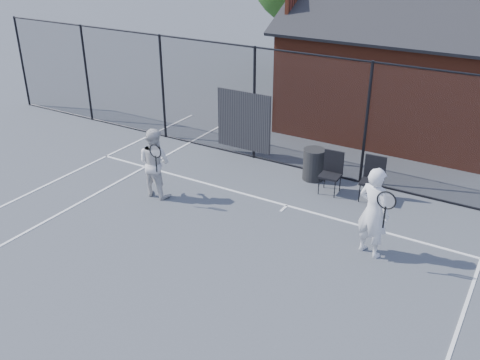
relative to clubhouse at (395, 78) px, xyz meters
The scene contains 9 objects.
ground 9.16m from the clubhouse, 93.18° to the right, with size 80.00×80.00×0.00m, color #4A4F55.
court_lines 10.46m from the clubhouse, 92.77° to the right, with size 11.02×18.00×0.01m.
fence 4.09m from the clubhouse, 101.37° to the right, with size 22.04×3.00×3.00m.
clubhouse is the anchor object (origin of this frame).
player_front 7.14m from the clubhouse, 76.18° to the right, with size 0.86×0.68×1.80m.
player_back 7.86m from the clubhouse, 115.56° to the right, with size 0.89×0.66×1.63m.
chair_left 5.03m from the clubhouse, 89.33° to the right, with size 0.47×0.49×0.97m, color black.
chair_right 5.00m from the clubhouse, 78.12° to the right, with size 0.48×0.50×1.00m, color black.
waste_bin 4.60m from the clubhouse, 97.41° to the right, with size 0.54×0.54×0.79m, color #262626.
Camera 1 is at (4.52, -6.61, 5.76)m, focal length 40.00 mm.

